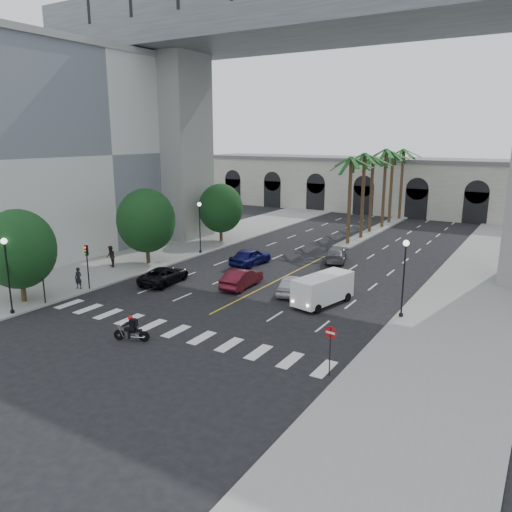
{
  "coord_description": "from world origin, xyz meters",
  "views": [
    {
      "loc": [
        19.3,
        -23.87,
        11.88
      ],
      "look_at": [
        1.31,
        6.0,
        3.45
      ],
      "focal_mm": 35.0,
      "sensor_mm": 36.0,
      "label": 1
    }
  ],
  "objects": [
    {
      "name": "lamp_post_left_near",
      "position": [
        -11.4,
        -5.0,
        3.22
      ],
      "size": [
        0.4,
        0.4,
        5.35
      ],
      "color": "black",
      "rests_on": "ground"
    },
    {
      "name": "bridge",
      "position": [
        3.42,
        22.0,
        18.51
      ],
      "size": [
        75.0,
        13.0,
        26.0
      ],
      "color": "gray",
      "rests_on": "ground"
    },
    {
      "name": "ground",
      "position": [
        0.0,
        0.0,
        0.0
      ],
      "size": [
        140.0,
        140.0,
        0.0
      ],
      "primitive_type": "plane",
      "color": "black",
      "rests_on": "ground"
    },
    {
      "name": "traffic_signal_near",
      "position": [
        -11.3,
        -2.5,
        2.51
      ],
      "size": [
        0.25,
        0.18,
        3.65
      ],
      "color": "black",
      "rests_on": "ground"
    },
    {
      "name": "motorcycle_rider",
      "position": [
        -1.23,
        -3.98,
        0.72
      ],
      "size": [
        2.1,
        0.94,
        1.6
      ],
      "rotation": [
        0.0,
        0.0,
        0.38
      ],
      "color": "black",
      "rests_on": "ground"
    },
    {
      "name": "palm_f",
      "position": [
        0.2,
        48.0,
        9.46
      ],
      "size": [
        3.2,
        3.2,
        10.7
      ],
      "color": "#47331E",
      "rests_on": "ground"
    },
    {
      "name": "car_c",
      "position": [
        -7.62,
        6.12,
        0.68
      ],
      "size": [
        2.77,
        5.13,
        1.37
      ],
      "primitive_type": "imported",
      "rotation": [
        0.0,
        0.0,
        3.24
      ],
      "color": "black",
      "rests_on": "ground"
    },
    {
      "name": "lamp_post_left_far",
      "position": [
        -11.4,
        16.0,
        3.22
      ],
      "size": [
        0.4,
        0.4,
        5.35
      ],
      "color": "black",
      "rests_on": "ground"
    },
    {
      "name": "palm_d",
      "position": [
        0.15,
        40.0,
        9.65
      ],
      "size": [
        3.2,
        3.2,
        10.9
      ],
      "color": "#47331E",
      "rests_on": "ground"
    },
    {
      "name": "lamp_post_right",
      "position": [
        11.4,
        8.0,
        3.22
      ],
      "size": [
        0.4,
        0.4,
        5.35
      ],
      "color": "black",
      "rests_on": "ground"
    },
    {
      "name": "palm_b",
      "position": [
        0.1,
        32.0,
        9.37
      ],
      "size": [
        3.2,
        3.2,
        10.6
      ],
      "color": "#47331E",
      "rests_on": "ground"
    },
    {
      "name": "median",
      "position": [
        0.0,
        38.0,
        0.1
      ],
      "size": [
        2.0,
        24.0,
        0.2
      ],
      "primitive_type": "cube",
      "color": "gray",
      "rests_on": "ground"
    },
    {
      "name": "street_tree_mid",
      "position": [
        -13.0,
        10.0,
        4.21
      ],
      "size": [
        5.44,
        5.44,
        7.21
      ],
      "color": "#382616",
      "rests_on": "ground"
    },
    {
      "name": "street_tree_near",
      "position": [
        -13.0,
        -3.0,
        4.02
      ],
      "size": [
        5.2,
        5.2,
        6.89
      ],
      "color": "#382616",
      "rests_on": "ground"
    },
    {
      "name": "pedestrian_b",
      "position": [
        -14.91,
        7.16,
        1.14
      ],
      "size": [
        1.21,
        1.16,
        1.97
      ],
      "primitive_type": "imported",
      "rotation": [
        0.0,
        0.0,
        -0.61
      ],
      "color": "black",
      "rests_on": "sidewalk_left"
    },
    {
      "name": "street_tree_far",
      "position": [
        -13.0,
        22.0,
        3.9
      ],
      "size": [
        5.04,
        5.04,
        6.68
      ],
      "color": "#382616",
      "rests_on": "ground"
    },
    {
      "name": "car_a",
      "position": [
        2.65,
        9.08,
        0.74
      ],
      "size": [
        2.81,
        4.66,
        1.48
      ],
      "primitive_type": "imported",
      "rotation": [
        0.0,
        0.0,
        3.4
      ],
      "color": "silver",
      "rests_on": "ground"
    },
    {
      "name": "palm_e",
      "position": [
        -0.1,
        44.0,
        9.19
      ],
      "size": [
        3.2,
        3.2,
        10.4
      ],
      "color": "#47331E",
      "rests_on": "ground"
    },
    {
      "name": "cargo_van",
      "position": [
        5.75,
        7.89,
        1.21
      ],
      "size": [
        3.0,
        5.38,
        2.16
      ],
      "rotation": [
        0.0,
        0.0,
        -0.23
      ],
      "color": "white",
      "rests_on": "ground"
    },
    {
      "name": "car_d",
      "position": [
        1.71,
        20.3,
        0.69
      ],
      "size": [
        3.31,
        5.15,
        1.39
      ],
      "primitive_type": "imported",
      "rotation": [
        0.0,
        0.0,
        3.45
      ],
      "color": "#5E5F63",
      "rests_on": "ground"
    },
    {
      "name": "sidewalk_left",
      "position": [
        -15.0,
        15.0,
        0.07
      ],
      "size": [
        8.0,
        100.0,
        0.15
      ],
      "primitive_type": "cube",
      "color": "gray",
      "rests_on": "ground"
    },
    {
      "name": "traffic_signal_far",
      "position": [
        -11.3,
        1.5,
        2.51
      ],
      "size": [
        0.25,
        0.18,
        3.65
      ],
      "color": "black",
      "rests_on": "ground"
    },
    {
      "name": "car_e",
      "position": [
        -4.63,
        14.84,
        0.83
      ],
      "size": [
        2.24,
        4.96,
        1.65
      ],
      "primitive_type": "imported",
      "rotation": [
        0.0,
        0.0,
        3.08
      ],
      "color": "#111150",
      "rests_on": "ground"
    },
    {
      "name": "sidewalk_right",
      "position": [
        15.0,
        15.0,
        0.07
      ],
      "size": [
        8.0,
        100.0,
        0.15
      ],
      "primitive_type": "cube",
      "color": "gray",
      "rests_on": "ground"
    },
    {
      "name": "building_left",
      "position": [
        -27.0,
        12.0,
        10.31
      ],
      "size": [
        16.5,
        32.5,
        20.6
      ],
      "color": "silver",
      "rests_on": "ground"
    },
    {
      "name": "car_b",
      "position": [
        -1.5,
        8.44,
        0.76
      ],
      "size": [
        1.92,
        4.73,
        1.53
      ],
      "primitive_type": "imported",
      "rotation": [
        0.0,
        0.0,
        3.21
      ],
      "color": "#4F0F1B",
      "rests_on": "ground"
    },
    {
      "name": "palm_a",
      "position": [
        0.0,
        28.0,
        9.1
      ],
      "size": [
        3.2,
        3.2,
        10.3
      ],
      "color": "#47331E",
      "rests_on": "ground"
    },
    {
      "name": "do_not_enter_sign",
      "position": [
        10.5,
        -2.04,
        1.93
      ],
      "size": [
        0.65,
        0.11,
        2.65
      ],
      "rotation": [
        0.0,
        0.0,
        -0.12
      ],
      "color": "black",
      "rests_on": "ground"
    },
    {
      "name": "pier_building",
      "position": [
        0.0,
        55.0,
        4.27
      ],
      "size": [
        71.0,
        10.5,
        8.5
      ],
      "color": "silver",
      "rests_on": "ground"
    },
    {
      "name": "pedestrian_a",
      "position": [
        -12.05,
        1.13,
        1.0
      ],
      "size": [
        0.7,
        0.55,
        1.7
      ],
      "primitive_type": "imported",
      "rotation": [
        0.0,
        0.0,
        0.25
      ],
      "color": "black",
      "rests_on": "sidewalk_left"
    },
    {
      "name": "palm_c",
      "position": [
        -0.2,
        36.0,
        8.91
      ],
      "size": [
        3.2,
        3.2,
        10.1
      ],
      "color": "#47331E",
      "rests_on": "ground"
    }
  ]
}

